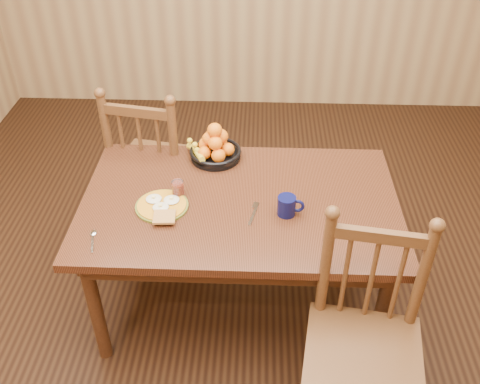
{
  "coord_description": "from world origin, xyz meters",
  "views": [
    {
      "loc": [
        0.08,
        -2.13,
        2.41
      ],
      "look_at": [
        0.0,
        0.0,
        0.8
      ],
      "focal_mm": 40.0,
      "sensor_mm": 36.0,
      "label": 1
    }
  ],
  "objects_px": {
    "chair_far": "(155,165)",
    "fruit_bowl": "(214,147)",
    "breakfast_plate": "(162,206)",
    "coffee_mug": "(288,206)",
    "chair_near": "(364,343)",
    "dining_table": "(240,213)"
  },
  "relations": [
    {
      "from": "coffee_mug",
      "to": "fruit_bowl",
      "type": "distance_m",
      "value": 0.62
    },
    {
      "from": "dining_table",
      "to": "fruit_bowl",
      "type": "relative_size",
      "value": 4.94
    },
    {
      "from": "dining_table",
      "to": "fruit_bowl",
      "type": "bearing_deg",
      "value": 112.5
    },
    {
      "from": "breakfast_plate",
      "to": "fruit_bowl",
      "type": "xyz_separation_m",
      "value": [
        0.22,
        0.46,
        0.05
      ]
    },
    {
      "from": "chair_near",
      "to": "fruit_bowl",
      "type": "bearing_deg",
      "value": 132.7
    },
    {
      "from": "chair_near",
      "to": "fruit_bowl",
      "type": "xyz_separation_m",
      "value": [
        -0.72,
        1.06,
        0.29
      ]
    },
    {
      "from": "fruit_bowl",
      "to": "chair_far",
      "type": "bearing_deg",
      "value": 150.01
    },
    {
      "from": "breakfast_plate",
      "to": "coffee_mug",
      "type": "xyz_separation_m",
      "value": [
        0.62,
        -0.02,
        0.04
      ]
    },
    {
      "from": "chair_far",
      "to": "fruit_bowl",
      "type": "distance_m",
      "value": 0.54
    },
    {
      "from": "chair_near",
      "to": "coffee_mug",
      "type": "relative_size",
      "value": 8.05
    },
    {
      "from": "dining_table",
      "to": "breakfast_plate",
      "type": "relative_size",
      "value": 5.51
    },
    {
      "from": "chair_near",
      "to": "dining_table",
      "type": "bearing_deg",
      "value": 138.1
    },
    {
      "from": "dining_table",
      "to": "chair_near",
      "type": "bearing_deg",
      "value": -50.6
    },
    {
      "from": "chair_far",
      "to": "breakfast_plate",
      "type": "xyz_separation_m",
      "value": [
        0.18,
        -0.69,
        0.23
      ]
    },
    {
      "from": "dining_table",
      "to": "chair_far",
      "type": "distance_m",
      "value": 0.84
    },
    {
      "from": "dining_table",
      "to": "chair_near",
      "type": "height_order",
      "value": "chair_near"
    },
    {
      "from": "chair_far",
      "to": "chair_near",
      "type": "height_order",
      "value": "chair_far"
    },
    {
      "from": "chair_far",
      "to": "fruit_bowl",
      "type": "bearing_deg",
      "value": 160.32
    },
    {
      "from": "dining_table",
      "to": "coffee_mug",
      "type": "relative_size",
      "value": 11.98
    },
    {
      "from": "breakfast_plate",
      "to": "coffee_mug",
      "type": "height_order",
      "value": "coffee_mug"
    },
    {
      "from": "chair_far",
      "to": "chair_near",
      "type": "distance_m",
      "value": 1.71
    },
    {
      "from": "chair_far",
      "to": "coffee_mug",
      "type": "height_order",
      "value": "chair_far"
    }
  ]
}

